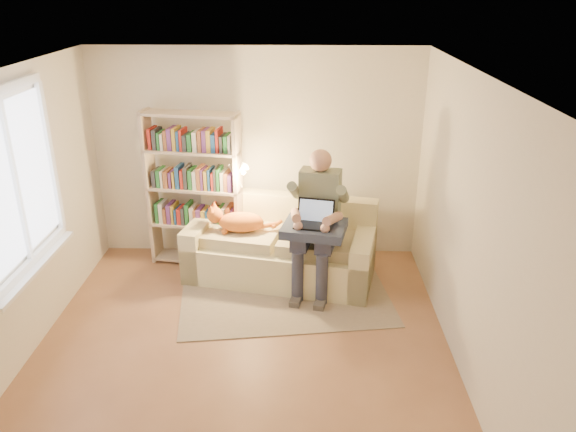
{
  "coord_description": "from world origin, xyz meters",
  "views": [
    {
      "loc": [
        0.55,
        -4.39,
        3.28
      ],
      "look_at": [
        0.41,
        1.0,
        1.01
      ],
      "focal_mm": 35.0,
      "sensor_mm": 36.0,
      "label": 1
    }
  ],
  "objects_px": {
    "sofa": "(281,250)",
    "cat": "(234,221)",
    "laptop": "(320,219)",
    "bookshelf": "(194,183)",
    "person": "(317,214)"
  },
  "relations": [
    {
      "from": "sofa",
      "to": "cat",
      "type": "bearing_deg",
      "value": -165.27
    },
    {
      "from": "person",
      "to": "laptop",
      "type": "xyz_separation_m",
      "value": [
        0.02,
        -0.16,
        0.01
      ]
    },
    {
      "from": "cat",
      "to": "bookshelf",
      "type": "height_order",
      "value": "bookshelf"
    },
    {
      "from": "laptop",
      "to": "bookshelf",
      "type": "xyz_separation_m",
      "value": [
        -1.48,
        0.73,
        0.15
      ]
    },
    {
      "from": "laptop",
      "to": "bookshelf",
      "type": "relative_size",
      "value": 0.24
    },
    {
      "from": "sofa",
      "to": "cat",
      "type": "distance_m",
      "value": 0.66
    },
    {
      "from": "sofa",
      "to": "laptop",
      "type": "distance_m",
      "value": 0.83
    },
    {
      "from": "person",
      "to": "laptop",
      "type": "bearing_deg",
      "value": -70.52
    },
    {
      "from": "sofa",
      "to": "laptop",
      "type": "height_order",
      "value": "laptop"
    },
    {
      "from": "sofa",
      "to": "cat",
      "type": "relative_size",
      "value": 2.85
    },
    {
      "from": "cat",
      "to": "laptop",
      "type": "distance_m",
      "value": 1.06
    },
    {
      "from": "cat",
      "to": "laptop",
      "type": "relative_size",
      "value": 1.77
    },
    {
      "from": "laptop",
      "to": "sofa",
      "type": "bearing_deg",
      "value": 148.1
    },
    {
      "from": "person",
      "to": "cat",
      "type": "distance_m",
      "value": 0.99
    },
    {
      "from": "sofa",
      "to": "person",
      "type": "relative_size",
      "value": 1.44
    }
  ]
}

